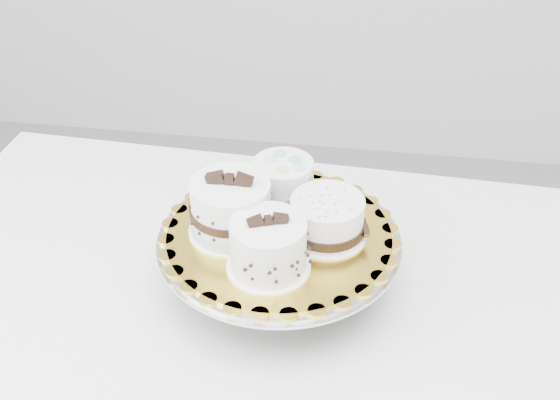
# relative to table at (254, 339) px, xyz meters

# --- Properties ---
(table) EXTENTS (1.16, 0.80, 0.75)m
(table) POSITION_rel_table_xyz_m (0.00, 0.00, 0.00)
(table) COLOR white
(table) RESTS_ON floor
(cake_stand) EXTENTS (0.35, 0.35, 0.09)m
(cake_stand) POSITION_rel_table_xyz_m (0.03, 0.03, 0.15)
(cake_stand) COLOR gray
(cake_stand) RESTS_ON table
(cake_board) EXTENTS (0.34, 0.34, 0.00)m
(cake_board) POSITION_rel_table_xyz_m (0.03, 0.03, 0.18)
(cake_board) COLOR gold
(cake_board) RESTS_ON cake_stand
(cake_swirl) EXTENTS (0.13, 0.13, 0.09)m
(cake_swirl) POSITION_rel_table_xyz_m (0.03, -0.04, 0.22)
(cake_swirl) COLOR white
(cake_swirl) RESTS_ON cake_board
(cake_banded) EXTENTS (0.12, 0.12, 0.10)m
(cake_banded) POSITION_rel_table_xyz_m (-0.03, 0.03, 0.22)
(cake_banded) COLOR white
(cake_banded) RESTS_ON cake_board
(cake_dots) EXTENTS (0.11, 0.11, 0.07)m
(cake_dots) POSITION_rel_table_xyz_m (0.03, 0.12, 0.22)
(cake_dots) COLOR white
(cake_dots) RESTS_ON cake_board
(cake_ribbon) EXTENTS (0.13, 0.13, 0.06)m
(cake_ribbon) POSITION_rel_table_xyz_m (0.10, 0.04, 0.21)
(cake_ribbon) COLOR white
(cake_ribbon) RESTS_ON cake_board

